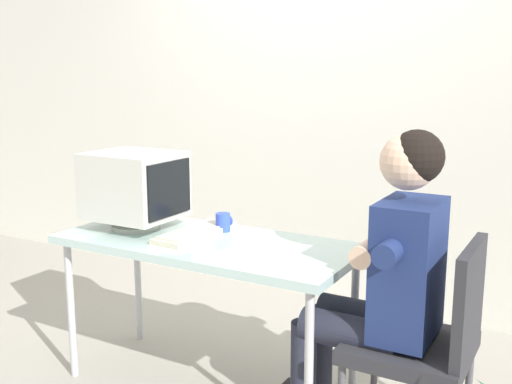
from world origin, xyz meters
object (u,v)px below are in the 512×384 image
(crt_monitor, at_px, (135,186))
(desk_mug, at_px, (223,222))
(keyboard, at_px, (195,232))
(office_chair, at_px, (428,336))
(person_seated, at_px, (383,273))
(desk, at_px, (207,251))

(crt_monitor, height_order, desk_mug, crt_monitor)
(keyboard, distance_m, office_chair, 1.14)
(keyboard, height_order, person_seated, person_seated)
(crt_monitor, height_order, keyboard, crt_monitor)
(desk, bearing_deg, person_seated, 1.69)
(desk, bearing_deg, crt_monitor, 179.11)
(desk, relative_size, office_chair, 1.62)
(desk, xyz_separation_m, desk_mug, (-0.02, 0.17, 0.10))
(desk, distance_m, person_seated, 0.83)
(crt_monitor, height_order, person_seated, person_seated)
(office_chair, height_order, person_seated, person_seated)
(desk, xyz_separation_m, person_seated, (0.83, 0.02, 0.03))
(person_seated, height_order, desk_mug, person_seated)
(person_seated, bearing_deg, crt_monitor, -179.18)
(keyboard, bearing_deg, person_seated, -0.61)
(crt_monitor, distance_m, keyboard, 0.39)
(crt_monitor, distance_m, person_seated, 1.28)
(person_seated, bearing_deg, desk, -178.31)
(keyboard, distance_m, person_seated, 0.92)
(keyboard, relative_size, person_seated, 0.37)
(office_chair, distance_m, desk_mug, 1.09)
(crt_monitor, distance_m, desk_mug, 0.47)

